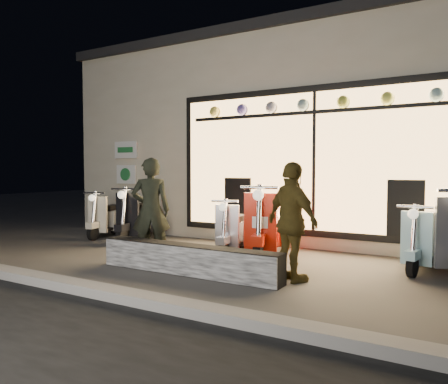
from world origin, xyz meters
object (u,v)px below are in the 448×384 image
Objects in this scene: scooter_red at (266,228)px; man at (151,210)px; graffiti_barrier at (188,259)px; woman at (292,222)px; scooter_silver at (237,231)px.

man is at bearing -149.05° from scooter_red.
graffiti_barrier is 1.80× the size of woman.
woman is (2.30, -0.02, -0.04)m from man.
woman is at bearing -51.62° from scooter_silver.
woman is at bearing 143.64° from man.
scooter_red is at bearing -168.21° from man.
woman is (1.34, 0.35, 0.56)m from graffiti_barrier.
man is at bearing 28.93° from woman.
graffiti_barrier is 1.74× the size of scooter_red.
scooter_red is at bearing -8.02° from scooter_silver.
graffiti_barrier is at bearing -92.49° from scooter_silver.
scooter_red is at bearing 79.64° from graffiti_barrier.
scooter_silver is 1.63m from man.
woman reaches higher than scooter_red.
scooter_red is (0.55, 0.02, 0.09)m from scooter_silver.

